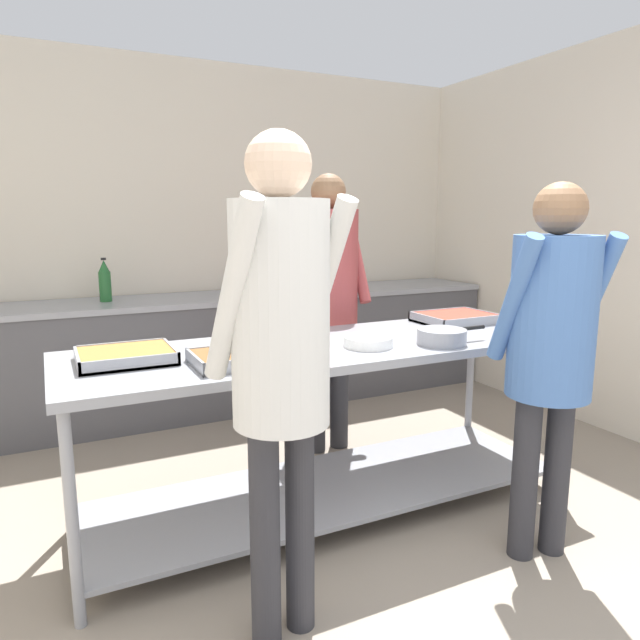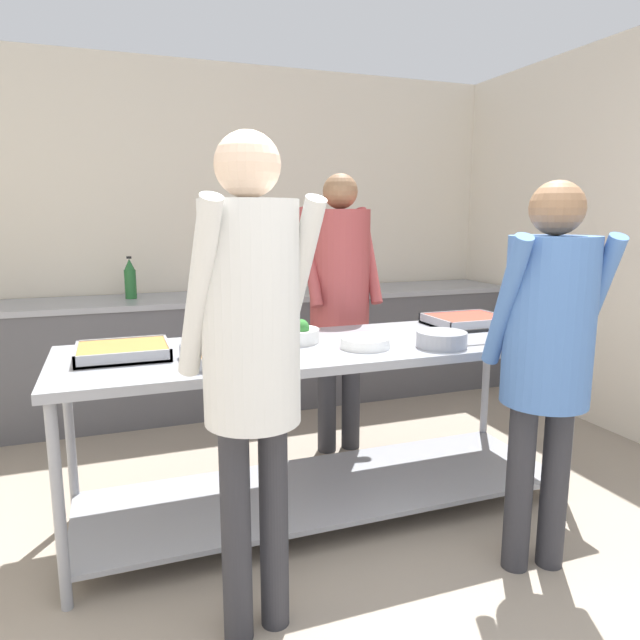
# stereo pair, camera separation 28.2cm
# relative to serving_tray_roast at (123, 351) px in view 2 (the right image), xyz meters

# --- Properties ---
(wall_rear) EXTENTS (4.83, 0.06, 2.65)m
(wall_rear) POSITION_rel_serving_tray_roast_xyz_m (0.82, 2.10, 0.43)
(wall_rear) COLOR beige
(wall_rear) RESTS_ON ground_plane
(wall_right) EXTENTS (0.06, 3.75, 2.65)m
(wall_right) POSITION_rel_serving_tray_roast_xyz_m (3.20, 0.28, 0.43)
(wall_right) COLOR beige
(wall_right) RESTS_ON ground_plane
(back_counter) EXTENTS (4.67, 0.65, 0.88)m
(back_counter) POSITION_rel_serving_tray_roast_xyz_m (0.82, 1.73, -0.45)
(back_counter) COLOR #4C4C51
(back_counter) RESTS_ON ground_plane
(serving_counter) EXTENTS (2.48, 0.80, 0.87)m
(serving_counter) POSITION_rel_serving_tray_roast_xyz_m (0.93, -0.06, -0.30)
(serving_counter) COLOR gray
(serving_counter) RESTS_ON ground_plane
(serving_tray_roast) EXTENTS (0.39, 0.33, 0.05)m
(serving_tray_roast) POSITION_rel_serving_tray_roast_xyz_m (0.00, 0.00, 0.00)
(serving_tray_roast) COLOR gray
(serving_tray_roast) RESTS_ON serving_counter
(serving_tray_vegetables) EXTENTS (0.41, 0.30, 0.05)m
(serving_tray_vegetables) POSITION_rel_serving_tray_roast_xyz_m (0.44, -0.24, -0.00)
(serving_tray_vegetables) COLOR gray
(serving_tray_vegetables) RESTS_ON serving_counter
(broccoli_bowl) EXTENTS (0.24, 0.24, 0.11)m
(broccoli_bowl) POSITION_rel_serving_tray_roast_xyz_m (0.80, 0.03, 0.02)
(broccoli_bowl) COLOR silver
(broccoli_bowl) RESTS_ON serving_counter
(plate_stack) EXTENTS (0.24, 0.24, 0.05)m
(plate_stack) POSITION_rel_serving_tray_roast_xyz_m (1.07, -0.20, -0.00)
(plate_stack) COLOR white
(plate_stack) RESTS_ON serving_counter
(sauce_pan) EXTENTS (0.38, 0.24, 0.07)m
(sauce_pan) POSITION_rel_serving_tray_roast_xyz_m (1.41, -0.31, 0.02)
(sauce_pan) COLOR gray
(sauce_pan) RESTS_ON serving_counter
(serving_tray_greens) EXTENTS (0.42, 0.34, 0.05)m
(serving_tray_greens) POSITION_rel_serving_tray_roast_xyz_m (1.84, 0.12, 0.00)
(serving_tray_greens) COLOR gray
(serving_tray_greens) RESTS_ON serving_counter
(guest_serving_left) EXTENTS (0.47, 0.40, 1.74)m
(guest_serving_left) POSITION_rel_serving_tray_roast_xyz_m (0.39, -0.77, 0.19)
(guest_serving_left) COLOR #2D2D33
(guest_serving_left) RESTS_ON ground_plane
(guest_serving_right) EXTENTS (0.49, 0.40, 1.61)m
(guest_serving_right) POSITION_rel_serving_tray_roast_xyz_m (1.59, -0.80, 0.10)
(guest_serving_right) COLOR #2D2D33
(guest_serving_right) RESTS_ON ground_plane
(cook_behind_counter) EXTENTS (0.46, 0.36, 1.72)m
(cook_behind_counter) POSITION_rel_serving_tray_roast_xyz_m (1.28, 0.64, 0.17)
(cook_behind_counter) COLOR #2D2D33
(cook_behind_counter) RESTS_ON ground_plane
(water_bottle) EXTENTS (0.08, 0.08, 0.31)m
(water_bottle) POSITION_rel_serving_tray_roast_xyz_m (0.10, 1.78, 0.13)
(water_bottle) COLOR #23602D
(water_bottle) RESTS_ON back_counter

